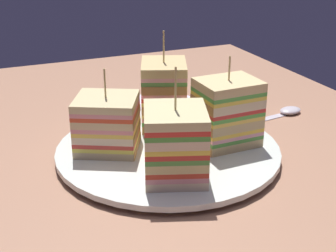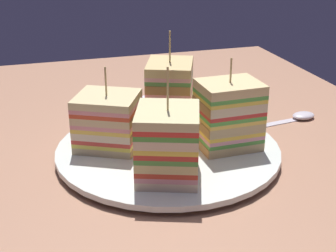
# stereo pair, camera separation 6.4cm
# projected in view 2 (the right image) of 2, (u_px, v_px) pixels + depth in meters

# --- Properties ---
(ground_plane) EXTENTS (1.03, 0.78, 0.02)m
(ground_plane) POSITION_uv_depth(u_px,v_px,m) (168.00, 162.00, 0.66)
(ground_plane) COLOR #A87559
(plate) EXTENTS (0.30, 0.30, 0.01)m
(plate) POSITION_uv_depth(u_px,v_px,m) (168.00, 150.00, 0.65)
(plate) COLOR white
(plate) RESTS_ON ground_plane
(sandwich_wedge_0) EXTENTS (0.10, 0.10, 0.11)m
(sandwich_wedge_0) POSITION_uv_depth(u_px,v_px,m) (108.00, 121.00, 0.64)
(sandwich_wedge_0) COLOR #CFB986
(sandwich_wedge_0) RESTS_ON plate
(sandwich_wedge_1) EXTENTS (0.10, 0.09, 0.13)m
(sandwich_wedge_1) POSITION_uv_depth(u_px,v_px,m) (168.00, 144.00, 0.56)
(sandwich_wedge_1) COLOR beige
(sandwich_wedge_1) RESTS_ON plate
(sandwich_wedge_2) EXTENTS (0.06, 0.08, 0.12)m
(sandwich_wedge_2) POSITION_uv_depth(u_px,v_px,m) (228.00, 115.00, 0.64)
(sandwich_wedge_2) COLOR #DABD7D
(sandwich_wedge_2) RESTS_ON plate
(sandwich_wedge_3) EXTENTS (0.10, 0.09, 0.14)m
(sandwich_wedge_3) POSITION_uv_depth(u_px,v_px,m) (170.00, 94.00, 0.71)
(sandwich_wedge_3) COLOR beige
(sandwich_wedge_3) RESTS_ON plate
(chip_pile) EXTENTS (0.07, 0.05, 0.01)m
(chip_pile) POSITION_uv_depth(u_px,v_px,m) (175.00, 141.00, 0.65)
(chip_pile) COLOR #E3D773
(chip_pile) RESTS_ON plate
(spoon) EXTENTS (0.04, 0.15, 0.01)m
(spoon) POSITION_uv_depth(u_px,v_px,m) (294.00, 118.00, 0.77)
(spoon) COLOR silver
(spoon) RESTS_ON ground_plane
(napkin) EXTENTS (0.14, 0.13, 0.01)m
(napkin) POSITION_uv_depth(u_px,v_px,m) (176.00, 103.00, 0.84)
(napkin) COLOR white
(napkin) RESTS_ON ground_plane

